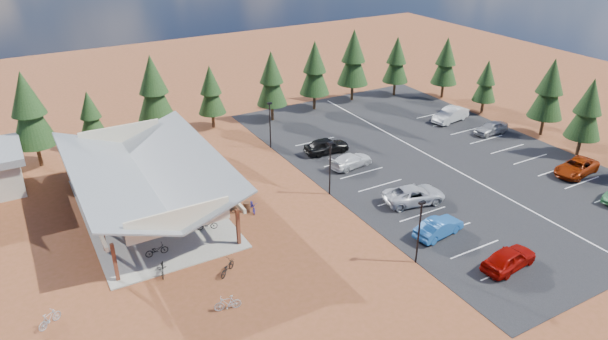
# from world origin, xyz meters

# --- Properties ---
(ground) EXTENTS (140.00, 140.00, 0.00)m
(ground) POSITION_xyz_m (0.00, 0.00, 0.00)
(ground) COLOR brown
(ground) RESTS_ON ground
(asphalt_lot) EXTENTS (27.00, 44.00, 0.04)m
(asphalt_lot) POSITION_xyz_m (18.50, 3.00, 0.02)
(asphalt_lot) COLOR black
(asphalt_lot) RESTS_ON ground
(concrete_pad) EXTENTS (10.60, 18.60, 0.10)m
(concrete_pad) POSITION_xyz_m (-10.00, 7.00, 0.05)
(concrete_pad) COLOR gray
(concrete_pad) RESTS_ON ground
(bike_pavilion) EXTENTS (11.65, 19.40, 4.97)m
(bike_pavilion) POSITION_xyz_m (-10.00, 7.00, 3.82)
(bike_pavilion) COLOR #572419
(bike_pavilion) RESTS_ON concrete_pad
(lamp_post_0) EXTENTS (0.50, 0.25, 5.14)m
(lamp_post_0) POSITION_xyz_m (5.00, -10.00, 2.98)
(lamp_post_0) COLOR black
(lamp_post_0) RESTS_ON ground
(lamp_post_1) EXTENTS (0.50, 0.25, 5.14)m
(lamp_post_1) POSITION_xyz_m (5.00, 2.00, 2.98)
(lamp_post_1) COLOR black
(lamp_post_1) RESTS_ON ground
(lamp_post_2) EXTENTS (0.50, 0.25, 5.14)m
(lamp_post_2) POSITION_xyz_m (5.00, 14.00, 2.98)
(lamp_post_2) COLOR black
(lamp_post_2) RESTS_ON ground
(trash_bin_0) EXTENTS (0.60, 0.60, 0.90)m
(trash_bin_0) POSITION_xyz_m (-2.83, 2.83, 0.45)
(trash_bin_0) COLOR #482B19
(trash_bin_0) RESTS_ON ground
(trash_bin_1) EXTENTS (0.60, 0.60, 0.90)m
(trash_bin_1) POSITION_xyz_m (-3.65, 3.81, 0.45)
(trash_bin_1) COLOR #482B19
(trash_bin_1) RESTS_ON ground
(pine_1) EXTENTS (4.21, 4.21, 9.81)m
(pine_1) POSITION_xyz_m (-17.13, 21.44, 6.00)
(pine_1) COLOR #382314
(pine_1) RESTS_ON ground
(pine_2) EXTENTS (2.83, 2.83, 6.60)m
(pine_2) POSITION_xyz_m (-11.52, 22.70, 4.02)
(pine_2) COLOR #382314
(pine_2) RESTS_ON ground
(pine_3) EXTENTS (4.08, 4.08, 9.51)m
(pine_3) POSITION_xyz_m (-4.70, 22.61, 5.81)
(pine_3) COLOR #382314
(pine_3) RESTS_ON ground
(pine_4) EXTENTS (3.20, 3.20, 7.46)m
(pine_4) POSITION_xyz_m (1.80, 22.70, 4.55)
(pine_4) COLOR #382314
(pine_4) RESTS_ON ground
(pine_5) EXTENTS (3.66, 3.66, 8.53)m
(pine_5) POSITION_xyz_m (8.89, 21.30, 5.21)
(pine_5) COLOR #382314
(pine_5) RESTS_ON ground
(pine_6) EXTENTS (3.79, 3.79, 8.82)m
(pine_6) POSITION_xyz_m (15.32, 22.18, 5.39)
(pine_6) COLOR #382314
(pine_6) RESTS_ON ground
(pine_7) EXTENTS (4.07, 4.07, 9.49)m
(pine_7) POSITION_xyz_m (21.51, 22.75, 5.80)
(pine_7) COLOR #382314
(pine_7) RESTS_ON ground
(pine_8) EXTENTS (3.46, 3.46, 8.07)m
(pine_8) POSITION_xyz_m (27.79, 21.66, 4.93)
(pine_8) COLOR #382314
(pine_8) RESTS_ON ground
(pine_10) EXTENTS (3.56, 3.56, 8.30)m
(pine_10) POSITION_xyz_m (32.29, -3.58, 5.07)
(pine_10) COLOR #382314
(pine_10) RESTS_ON ground
(pine_11) EXTENTS (3.81, 3.81, 8.87)m
(pine_11) POSITION_xyz_m (33.52, 2.05, 5.42)
(pine_11) COLOR #382314
(pine_11) RESTS_ON ground
(pine_12) EXTENTS (2.90, 2.90, 6.75)m
(pine_12) POSITION_xyz_m (33.05, 10.61, 4.12)
(pine_12) COLOR #382314
(pine_12) RESTS_ON ground
(pine_13) EXTENTS (3.51, 3.51, 8.19)m
(pine_13) POSITION_xyz_m (32.90, 17.71, 5.00)
(pine_13) COLOR #382314
(pine_13) RESTS_ON ground
(bike_0) EXTENTS (1.74, 0.61, 0.91)m
(bike_0) POSITION_xyz_m (-11.38, 0.17, 0.56)
(bike_0) COLOR black
(bike_0) RESTS_ON concrete_pad
(bike_1) EXTENTS (1.62, 0.76, 0.94)m
(bike_1) POSITION_xyz_m (-11.38, 4.06, 0.57)
(bike_1) COLOR gray
(bike_1) RESTS_ON concrete_pad
(bike_2) EXTENTS (1.66, 0.96, 0.83)m
(bike_2) POSITION_xyz_m (-12.23, 7.85, 0.51)
(bike_2) COLOR navy
(bike_2) RESTS_ON concrete_pad
(bike_3) EXTENTS (1.54, 0.71, 0.90)m
(bike_3) POSITION_xyz_m (-11.78, 11.17, 0.55)
(bike_3) COLOR maroon
(bike_3) RESTS_ON concrete_pad
(bike_4) EXTENTS (1.78, 1.07, 0.88)m
(bike_4) POSITION_xyz_m (-6.84, 1.71, 0.54)
(bike_4) COLOR black
(bike_4) RESTS_ON concrete_pad
(bike_5) EXTENTS (1.83, 0.79, 1.06)m
(bike_5) POSITION_xyz_m (-8.61, 3.53, 0.63)
(bike_5) COLOR #96969E
(bike_5) RESTS_ON concrete_pad
(bike_6) EXTENTS (2.00, 1.09, 1.00)m
(bike_6) POSITION_xyz_m (-8.54, 7.07, 0.60)
(bike_6) COLOR navy
(bike_6) RESTS_ON concrete_pad
(bike_7) EXTENTS (1.82, 0.69, 1.06)m
(bike_7) POSITION_xyz_m (-9.28, 13.47, 0.63)
(bike_7) COLOR maroon
(bike_7) RESTS_ON concrete_pad
(bike_8) EXTENTS (1.10, 1.93, 0.96)m
(bike_8) POSITION_xyz_m (-11.61, -2.15, 0.48)
(bike_8) COLOR black
(bike_8) RESTS_ON ground
(bike_9) EXTENTS (1.68, 1.37, 1.03)m
(bike_9) POSITION_xyz_m (-19.30, -3.85, 0.51)
(bike_9) COLOR #96989F
(bike_9) RESTS_ON ground
(bike_12) EXTENTS (1.83, 1.69, 0.97)m
(bike_12) POSITION_xyz_m (-7.58, -4.36, 0.49)
(bike_12) COLOR black
(bike_12) RESTS_ON ground
(bike_13) EXTENTS (1.87, 0.89, 1.08)m
(bike_13) POSITION_xyz_m (-9.05, -7.99, 0.54)
(bike_13) COLOR #A0A2A8
(bike_13) RESTS_ON ground
(bike_14) EXTENTS (1.07, 1.96, 0.98)m
(bike_14) POSITION_xyz_m (-2.32, 2.73, 0.49)
(bike_14) COLOR navy
(bike_14) RESTS_ON ground
(bike_16) EXTENTS (1.72, 0.94, 0.86)m
(bike_16) POSITION_xyz_m (-4.39, 3.28, 0.43)
(bike_16) COLOR black
(bike_16) RESTS_ON ground
(car_0) EXTENTS (4.92, 2.46, 1.61)m
(car_0) POSITION_xyz_m (10.34, -13.83, 0.85)
(car_0) COLOR #8A0702
(car_0) RESTS_ON asphalt_lot
(car_1) EXTENTS (4.66, 2.20, 1.48)m
(car_1) POSITION_xyz_m (8.86, -8.10, 0.78)
(car_1) COLOR #1E569E
(car_1) RESTS_ON asphalt_lot
(car_2) EXTENTS (5.93, 3.63, 1.53)m
(car_2) POSITION_xyz_m (10.63, -3.03, 0.81)
(car_2) COLOR #B5B7BE
(car_2) RESTS_ON asphalt_lot
(car_3) EXTENTS (4.89, 2.55, 1.35)m
(car_3) POSITION_xyz_m (9.89, 5.73, 0.72)
(car_3) COLOR silver
(car_3) RESTS_ON asphalt_lot
(car_4) EXTENTS (4.94, 2.25, 1.64)m
(car_4) POSITION_xyz_m (9.52, 9.82, 0.86)
(car_4) COLOR black
(car_4) RESTS_ON asphalt_lot
(car_6) EXTENTS (5.53, 3.17, 1.45)m
(car_6) POSITION_xyz_m (28.00, -6.46, 0.77)
(car_6) COLOR maroon
(car_6) RESTS_ON asphalt_lot
(car_8) EXTENTS (4.21, 1.73, 1.43)m
(car_8) POSITION_xyz_m (28.69, 5.03, 0.75)
(car_8) COLOR gray
(car_8) RESTS_ON asphalt_lot
(car_9) EXTENTS (5.31, 2.60, 1.68)m
(car_9) POSITION_xyz_m (27.38, 10.27, 0.88)
(car_9) COLOR #BCBCBC
(car_9) RESTS_ON asphalt_lot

